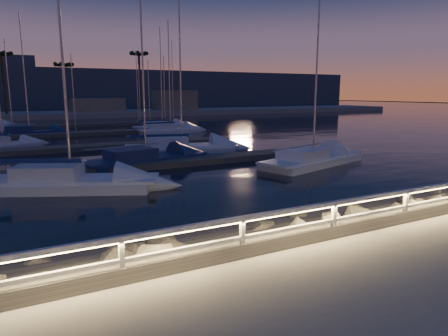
{
  "coord_description": "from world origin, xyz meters",
  "views": [
    {
      "loc": [
        -6.78,
        -8.18,
        4.07
      ],
      "look_at": [
        -0.43,
        4.0,
        1.46
      ],
      "focal_mm": 32.0,
      "sensor_mm": 36.0,
      "label": 1
    }
  ],
  "objects_px": {
    "guard_rail": "(304,216)",
    "sailboat_j": "(27,132)",
    "sailboat_d": "(311,159)",
    "sailboat_h": "(179,147)",
    "sailboat_c": "(143,159)",
    "sailboat_l": "(161,126)",
    "sailboat_e": "(1,145)",
    "sailboat_g": "(169,130)",
    "sailboat_b": "(67,181)"
  },
  "relations": [
    {
      "from": "sailboat_d",
      "to": "sailboat_h",
      "type": "relative_size",
      "value": 0.99
    },
    {
      "from": "sailboat_d",
      "to": "sailboat_l",
      "type": "distance_m",
      "value": 29.26
    },
    {
      "from": "sailboat_j",
      "to": "sailboat_l",
      "type": "xyz_separation_m",
      "value": [
        15.54,
        1.35,
        -0.04
      ]
    },
    {
      "from": "guard_rail",
      "to": "sailboat_j",
      "type": "xyz_separation_m",
      "value": [
        -5.66,
        39.84,
        -0.94
      ]
    },
    {
      "from": "sailboat_c",
      "to": "sailboat_e",
      "type": "height_order",
      "value": "sailboat_c"
    },
    {
      "from": "sailboat_b",
      "to": "sailboat_l",
      "type": "relative_size",
      "value": 1.1
    },
    {
      "from": "sailboat_j",
      "to": "sailboat_g",
      "type": "bearing_deg",
      "value": -12.94
    },
    {
      "from": "sailboat_e",
      "to": "sailboat_g",
      "type": "relative_size",
      "value": 0.83
    },
    {
      "from": "sailboat_c",
      "to": "sailboat_h",
      "type": "relative_size",
      "value": 0.94
    },
    {
      "from": "sailboat_h",
      "to": "sailboat_l",
      "type": "distance_m",
      "value": 20.48
    },
    {
      "from": "sailboat_b",
      "to": "sailboat_e",
      "type": "height_order",
      "value": "sailboat_b"
    },
    {
      "from": "sailboat_b",
      "to": "sailboat_e",
      "type": "relative_size",
      "value": 1.32
    },
    {
      "from": "guard_rail",
      "to": "sailboat_b",
      "type": "distance_m",
      "value": 13.03
    },
    {
      "from": "sailboat_b",
      "to": "sailboat_g",
      "type": "bearing_deg",
      "value": 84.15
    },
    {
      "from": "sailboat_l",
      "to": "guard_rail",
      "type": "bearing_deg",
      "value": -114.35
    },
    {
      "from": "sailboat_g",
      "to": "sailboat_b",
      "type": "bearing_deg",
      "value": -124.9
    },
    {
      "from": "guard_rail",
      "to": "sailboat_e",
      "type": "height_order",
      "value": "sailboat_e"
    },
    {
      "from": "sailboat_l",
      "to": "sailboat_e",
      "type": "bearing_deg",
      "value": -157.94
    },
    {
      "from": "sailboat_c",
      "to": "sailboat_j",
      "type": "height_order",
      "value": "sailboat_c"
    },
    {
      "from": "guard_rail",
      "to": "sailboat_d",
      "type": "bearing_deg",
      "value": 49.59
    },
    {
      "from": "sailboat_c",
      "to": "sailboat_g",
      "type": "bearing_deg",
      "value": 53.39
    },
    {
      "from": "sailboat_e",
      "to": "sailboat_j",
      "type": "bearing_deg",
      "value": 52.94
    },
    {
      "from": "sailboat_b",
      "to": "sailboat_g",
      "type": "relative_size",
      "value": 1.1
    },
    {
      "from": "sailboat_e",
      "to": "sailboat_l",
      "type": "relative_size",
      "value": 0.83
    },
    {
      "from": "sailboat_e",
      "to": "sailboat_h",
      "type": "relative_size",
      "value": 0.71
    },
    {
      "from": "sailboat_e",
      "to": "sailboat_l",
      "type": "distance_m",
      "value": 21.21
    },
    {
      "from": "sailboat_g",
      "to": "sailboat_j",
      "type": "xyz_separation_m",
      "value": [
        -14.72,
        3.91,
        0.02
      ]
    },
    {
      "from": "sailboat_b",
      "to": "sailboat_d",
      "type": "xyz_separation_m",
      "value": [
        14.92,
        -0.16,
        -0.03
      ]
    },
    {
      "from": "guard_rail",
      "to": "sailboat_g",
      "type": "relative_size",
      "value": 3.47
    },
    {
      "from": "sailboat_j",
      "to": "sailboat_l",
      "type": "relative_size",
      "value": 1.0
    },
    {
      "from": "sailboat_b",
      "to": "sailboat_c",
      "type": "xyz_separation_m",
      "value": [
        5.17,
        4.75,
        -0.02
      ]
    },
    {
      "from": "sailboat_j",
      "to": "sailboat_e",
      "type": "bearing_deg",
      "value": -100.61
    },
    {
      "from": "sailboat_g",
      "to": "sailboat_e",
      "type": "bearing_deg",
      "value": -164.54
    },
    {
      "from": "sailboat_e",
      "to": "sailboat_g",
      "type": "distance_m",
      "value": 18.11
    },
    {
      "from": "sailboat_j",
      "to": "sailboat_l",
      "type": "bearing_deg",
      "value": 6.89
    },
    {
      "from": "sailboat_b",
      "to": "sailboat_h",
      "type": "bearing_deg",
      "value": 68.93
    },
    {
      "from": "sailboat_d",
      "to": "sailboat_j",
      "type": "xyz_separation_m",
      "value": [
        -15.82,
        27.91,
        0.0
      ]
    },
    {
      "from": "sailboat_g",
      "to": "sailboat_l",
      "type": "relative_size",
      "value": 1.0
    },
    {
      "from": "sailboat_h",
      "to": "sailboat_l",
      "type": "height_order",
      "value": "sailboat_h"
    },
    {
      "from": "sailboat_h",
      "to": "sailboat_g",
      "type": "bearing_deg",
      "value": 89.35
    },
    {
      "from": "sailboat_h",
      "to": "sailboat_d",
      "type": "bearing_deg",
      "value": -43.52
    },
    {
      "from": "guard_rail",
      "to": "sailboat_b",
      "type": "height_order",
      "value": "sailboat_b"
    },
    {
      "from": "guard_rail",
      "to": "sailboat_c",
      "type": "bearing_deg",
      "value": 88.61
    },
    {
      "from": "sailboat_d",
      "to": "sailboat_c",
      "type": "bearing_deg",
      "value": 136.59
    },
    {
      "from": "sailboat_c",
      "to": "sailboat_d",
      "type": "distance_m",
      "value": 10.92
    },
    {
      "from": "sailboat_j",
      "to": "sailboat_c",
      "type": "bearing_deg",
      "value": -73.29
    },
    {
      "from": "sailboat_b",
      "to": "sailboat_l",
      "type": "bearing_deg",
      "value": 87.54
    },
    {
      "from": "sailboat_b",
      "to": "sailboat_e",
      "type": "bearing_deg",
      "value": 124.47
    },
    {
      "from": "sailboat_e",
      "to": "sailboat_h",
      "type": "height_order",
      "value": "sailboat_h"
    },
    {
      "from": "guard_rail",
      "to": "sailboat_h",
      "type": "xyz_separation_m",
      "value": [
        4.64,
        21.39,
        -0.94
      ]
    }
  ]
}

